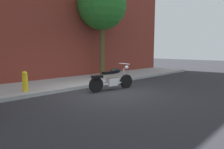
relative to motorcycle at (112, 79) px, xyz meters
name	(u,v)px	position (x,y,z in m)	size (l,w,h in m)	color
ground_plane	(110,93)	(-0.44, -0.31, -0.45)	(60.00, 60.00, 0.00)	#28282D
sidewalk	(70,82)	(-0.44, 2.53, -0.38)	(19.35, 2.93, 0.14)	#9F9F9F
motorcycle	(112,79)	(0.00, 0.00, 0.00)	(2.15, 0.75, 1.10)	black
street_tree	(102,5)	(2.27, 3.15, 3.87)	(2.91, 2.91, 5.80)	#4D4624
fire_hydrant	(25,83)	(-2.95, 1.61, 0.01)	(0.20, 0.20, 0.91)	gold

